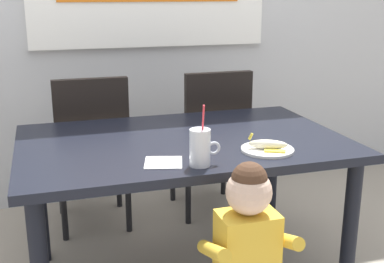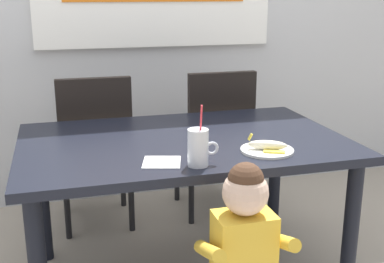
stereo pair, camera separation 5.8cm
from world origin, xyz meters
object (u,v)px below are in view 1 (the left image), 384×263
dining_table (183,157)px  paper_napkin (163,162)px  toddler_standing (247,242)px  milk_cup (200,150)px  snack_plate (267,150)px  dining_chair_right (212,135)px  dining_chair_left (92,145)px  peeled_banana (268,145)px

dining_table → paper_napkin: size_ratio=10.09×
toddler_standing → milk_cup: bearing=113.1°
snack_plate → milk_cup: bearing=-164.8°
dining_chair_right → paper_napkin: 1.18m
dining_table → snack_plate: bearing=-43.7°
dining_table → paper_napkin: paper_napkin is taller
dining_chair_right → toddler_standing: bearing=76.2°
dining_chair_left → dining_chair_right: same height
dining_chair_right → peeled_banana: 1.04m
peeled_banana → paper_napkin: 0.47m
dining_table → milk_cup: 0.41m
dining_chair_left → peeled_banana: bearing=123.1°
dining_chair_right → milk_cup: size_ratio=3.81×
dining_table → milk_cup: bearing=-95.5°
dining_chair_right → snack_plate: (-0.10, -1.00, 0.22)m
toddler_standing → peeled_banana: (0.23, 0.33, 0.26)m
dining_table → dining_chair_right: (0.40, 0.71, -0.12)m
dining_chair_left → toddler_standing: 1.41m
milk_cup → dining_chair_right: bearing=68.3°
dining_chair_left → snack_plate: bearing=123.5°
milk_cup → paper_napkin: 0.16m
dining_table → peeled_banana: size_ratio=8.79×
dining_chair_left → snack_plate: size_ratio=4.17×
toddler_standing → milk_cup: milk_cup is taller
dining_chair_left → peeled_banana: dining_chair_left is taller
dining_chair_left → paper_napkin: size_ratio=6.40×
dining_chair_left → paper_napkin: (0.19, -1.02, 0.21)m
dining_table → snack_plate: 0.43m
milk_cup → dining_table: bearing=84.5°
snack_plate → dining_chair_right: bearing=84.5°
dining_chair_left → toddler_standing: bearing=107.8°
peeled_banana → paper_napkin: (-0.47, -0.01, -0.03)m
dining_chair_left → dining_table: bearing=116.9°
snack_plate → peeled_banana: 0.03m
dining_table → peeled_banana: (0.30, -0.30, 0.12)m
milk_cup → snack_plate: 0.35m
dining_chair_right → toddler_standing: 1.37m
snack_plate → peeled_banana: (-0.00, -0.01, 0.03)m
paper_napkin → dining_chair_right: bearing=60.8°
milk_cup → peeled_banana: bearing=13.4°
dining_table → toddler_standing: 0.64m
toddler_standing → milk_cup: size_ratio=3.33×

